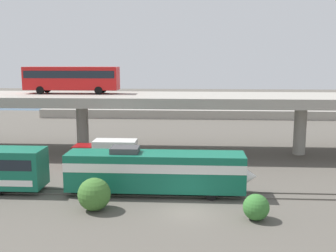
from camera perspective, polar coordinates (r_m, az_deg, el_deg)
name	(u,v)px	position (r m, az deg, el deg)	size (l,w,h in m)	color
ground_plane	(187,212)	(31.83, 2.77, -12.06)	(260.00, 260.00, 0.00)	#565149
rail_strip_near	(188,197)	(34.89, 2.84, -9.98)	(110.00, 0.12, 0.12)	#59544C
rail_strip_far	(188,191)	(36.23, 2.86, -9.23)	(110.00, 0.12, 0.12)	#59544C
train_locomotive	(164,170)	(35.00, -0.56, -6.25)	(16.42, 3.04, 4.18)	#14664C
highway_overpass	(190,101)	(49.87, 3.11, 3.55)	(96.00, 10.19, 7.31)	#9E998E
transit_bus_on_overpass	(71,77)	(53.08, -13.53, 6.72)	(12.00, 2.68, 3.40)	red
service_truck_west	(107,153)	(44.18, -8.61, -3.77)	(6.80, 2.46, 3.04)	maroon
pier_parking_lot	(191,111)	(85.30, 3.22, 2.18)	(60.41, 13.26, 1.74)	#9E998E
parked_car_0	(96,101)	(89.67, -10.15, 3.45)	(4.21, 1.82, 1.50)	#9E998C
parked_car_1	(98,103)	(87.15, -9.97, 3.29)	(4.14, 1.93, 1.50)	#515459
parked_car_2	(229,104)	(84.66, 8.58, 3.15)	(4.27, 1.90, 1.50)	maroon
parked_car_3	(297,105)	(84.85, 17.76, 2.82)	(4.31, 1.92, 1.50)	navy
parked_car_4	(289,102)	(90.16, 16.77, 3.23)	(4.41, 1.86, 1.50)	#515459
parked_car_5	(173,104)	(82.88, 0.78, 3.12)	(4.11, 1.85, 1.50)	maroon
parked_car_6	(73,104)	(86.08, -13.38, 3.10)	(4.44, 1.84, 1.50)	#0C4C26
parked_car_7	(73,102)	(90.09, -13.27, 3.38)	(4.07, 1.84, 1.50)	#9E998C
harbor_water	(191,103)	(108.24, 3.27, 3.26)	(140.00, 36.00, 0.01)	#2D5170
shrub_left	(94,194)	(32.20, -10.42, -9.51)	(2.57, 2.57, 2.57)	#3D6E2D
shrub_right	(256,207)	(30.67, 12.39, -11.18)	(1.94, 1.94, 1.94)	#367431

